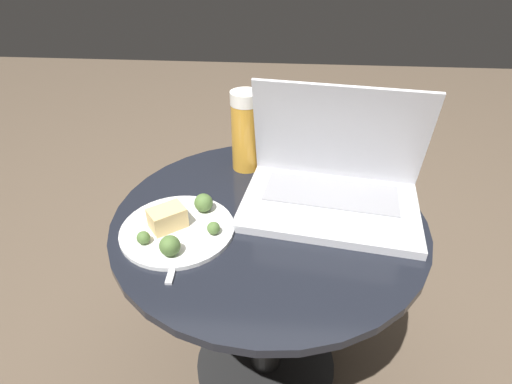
% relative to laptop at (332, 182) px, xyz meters
% --- Properties ---
extents(ground_plane, '(6.00, 6.00, 0.00)m').
position_rel_laptop_xyz_m(ground_plane, '(-0.13, -0.06, -0.58)').
color(ground_plane, brown).
extents(table, '(0.66, 0.66, 0.53)m').
position_rel_laptop_xyz_m(table, '(-0.13, -0.06, -0.21)').
color(table, black).
rests_on(table, ground_plane).
extents(laptop, '(0.40, 0.29, 0.25)m').
position_rel_laptop_xyz_m(laptop, '(0.00, 0.00, 0.00)').
color(laptop, silver).
rests_on(laptop, table).
extents(beer_glass, '(0.07, 0.07, 0.20)m').
position_rel_laptop_xyz_m(beer_glass, '(-0.20, 0.14, 0.05)').
color(beer_glass, gold).
rests_on(beer_glass, table).
extents(snack_plate, '(0.23, 0.23, 0.05)m').
position_rel_laptop_xyz_m(snack_plate, '(-0.31, -0.13, -0.04)').
color(snack_plate, white).
rests_on(snack_plate, table).
extents(fork, '(0.03, 0.19, 0.00)m').
position_rel_laptop_xyz_m(fork, '(-0.30, -0.16, -0.05)').
color(fork, silver).
rests_on(fork, table).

